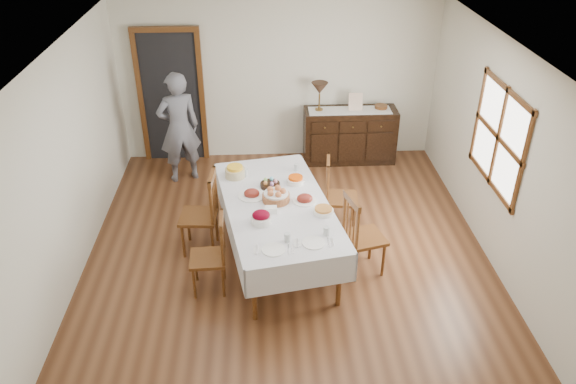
{
  "coord_description": "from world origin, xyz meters",
  "views": [
    {
      "loc": [
        -0.29,
        -5.53,
        4.28
      ],
      "look_at": [
        0.0,
        0.1,
        0.95
      ],
      "focal_mm": 35.0,
      "sensor_mm": 36.0,
      "label": 1
    }
  ],
  "objects_px": {
    "person": "(179,124)",
    "dining_table": "(277,210)",
    "chair_right_near": "(361,234)",
    "sideboard": "(350,135)",
    "table_lamp": "(320,89)",
    "chair_left_far": "(203,212)",
    "chair_left_near": "(212,254)",
    "chair_right_far": "(338,194)"
  },
  "relations": [
    {
      "from": "chair_right_near",
      "to": "table_lamp",
      "type": "height_order",
      "value": "table_lamp"
    },
    {
      "from": "chair_right_far",
      "to": "table_lamp",
      "type": "bearing_deg",
      "value": 8.45
    },
    {
      "from": "chair_right_far",
      "to": "sideboard",
      "type": "xyz_separation_m",
      "value": [
        0.45,
        1.97,
        -0.07
      ]
    },
    {
      "from": "chair_right_far",
      "to": "dining_table",
      "type": "bearing_deg",
      "value": 135.34
    },
    {
      "from": "chair_right_far",
      "to": "table_lamp",
      "type": "xyz_separation_m",
      "value": [
        -0.06,
        1.98,
        0.73
      ]
    },
    {
      "from": "chair_left_far",
      "to": "sideboard",
      "type": "bearing_deg",
      "value": 141.88
    },
    {
      "from": "person",
      "to": "chair_left_far",
      "type": "bearing_deg",
      "value": 84.2
    },
    {
      "from": "chair_left_near",
      "to": "chair_right_far",
      "type": "height_order",
      "value": "chair_right_far"
    },
    {
      "from": "chair_left_near",
      "to": "chair_left_far",
      "type": "bearing_deg",
      "value": -170.35
    },
    {
      "from": "chair_left_far",
      "to": "person",
      "type": "relative_size",
      "value": 0.59
    },
    {
      "from": "dining_table",
      "to": "sideboard",
      "type": "height_order",
      "value": "sideboard"
    },
    {
      "from": "dining_table",
      "to": "table_lamp",
      "type": "xyz_separation_m",
      "value": [
        0.76,
        2.63,
        0.53
      ]
    },
    {
      "from": "dining_table",
      "to": "chair_left_far",
      "type": "xyz_separation_m",
      "value": [
        -0.91,
        0.25,
        -0.16
      ]
    },
    {
      "from": "chair_left_far",
      "to": "chair_right_far",
      "type": "distance_m",
      "value": 1.77
    },
    {
      "from": "person",
      "to": "sideboard",
      "type": "bearing_deg",
      "value": 170.51
    },
    {
      "from": "chair_right_far",
      "to": "person",
      "type": "relative_size",
      "value": 0.55
    },
    {
      "from": "chair_left_far",
      "to": "chair_right_near",
      "type": "bearing_deg",
      "value": 78.25
    },
    {
      "from": "chair_left_near",
      "to": "chair_right_far",
      "type": "bearing_deg",
      "value": 125.16
    },
    {
      "from": "dining_table",
      "to": "person",
      "type": "height_order",
      "value": "person"
    },
    {
      "from": "sideboard",
      "to": "person",
      "type": "height_order",
      "value": "person"
    },
    {
      "from": "chair_left_near",
      "to": "table_lamp",
      "type": "height_order",
      "value": "table_lamp"
    },
    {
      "from": "chair_right_near",
      "to": "person",
      "type": "relative_size",
      "value": 0.57
    },
    {
      "from": "sideboard",
      "to": "table_lamp",
      "type": "xyz_separation_m",
      "value": [
        -0.51,
        0.0,
        0.8
      ]
    },
    {
      "from": "dining_table",
      "to": "chair_left_far",
      "type": "bearing_deg",
      "value": 154.11
    },
    {
      "from": "chair_left_far",
      "to": "sideboard",
      "type": "xyz_separation_m",
      "value": [
        2.18,
        2.38,
        -0.1
      ]
    },
    {
      "from": "chair_right_near",
      "to": "person",
      "type": "distance_m",
      "value": 3.4
    },
    {
      "from": "chair_left_far",
      "to": "chair_right_far",
      "type": "relative_size",
      "value": 1.07
    },
    {
      "from": "chair_left_near",
      "to": "chair_left_far",
      "type": "height_order",
      "value": "chair_left_far"
    },
    {
      "from": "chair_left_near",
      "to": "chair_right_near",
      "type": "relative_size",
      "value": 0.92
    },
    {
      "from": "chair_left_far",
      "to": "chair_left_near",
      "type": "bearing_deg",
      "value": 15.99
    },
    {
      "from": "chair_left_near",
      "to": "chair_right_near",
      "type": "bearing_deg",
      "value": 95.9
    },
    {
      "from": "chair_right_near",
      "to": "chair_right_far",
      "type": "relative_size",
      "value": 1.03
    },
    {
      "from": "chair_left_near",
      "to": "table_lamp",
      "type": "xyz_separation_m",
      "value": [
        1.51,
        3.16,
        0.75
      ]
    },
    {
      "from": "table_lamp",
      "to": "chair_left_far",
      "type": "bearing_deg",
      "value": -125.0
    },
    {
      "from": "dining_table",
      "to": "chair_right_near",
      "type": "xyz_separation_m",
      "value": [
        0.97,
        -0.3,
        -0.18
      ]
    },
    {
      "from": "sideboard",
      "to": "person",
      "type": "relative_size",
      "value": 0.81
    },
    {
      "from": "dining_table",
      "to": "sideboard",
      "type": "bearing_deg",
      "value": 53.61
    },
    {
      "from": "chair_left_near",
      "to": "chair_right_near",
      "type": "height_order",
      "value": "chair_right_near"
    },
    {
      "from": "chair_right_near",
      "to": "sideboard",
      "type": "bearing_deg",
      "value": -20.94
    },
    {
      "from": "sideboard",
      "to": "table_lamp",
      "type": "height_order",
      "value": "table_lamp"
    },
    {
      "from": "chair_right_near",
      "to": "sideboard",
      "type": "xyz_separation_m",
      "value": [
        0.3,
        2.92,
        -0.09
      ]
    },
    {
      "from": "person",
      "to": "dining_table",
      "type": "bearing_deg",
      "value": 103.03
    }
  ]
}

